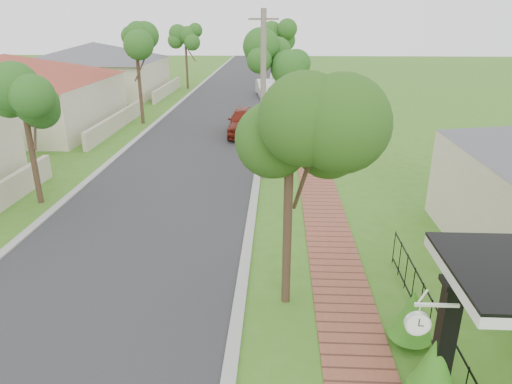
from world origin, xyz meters
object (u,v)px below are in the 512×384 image
(parked_car_white, at_px, (266,88))
(near_tree, at_px, (290,145))
(parked_car_red, at_px, (245,121))
(porch_post, at_px, (443,348))
(utility_pole, at_px, (263,97))
(station_clock, at_px, (419,322))

(parked_car_white, xyz_separation_m, near_tree, (1.39, -31.69, 3.31))
(parked_car_red, distance_m, parked_car_white, 14.47)
(porch_post, xyz_separation_m, parked_car_white, (-4.15, 34.65, -0.41))
(parked_car_white, xyz_separation_m, utility_pole, (0.50, -22.38, 2.83))
(near_tree, bearing_deg, parked_car_red, 97.46)
(near_tree, relative_size, utility_pole, 0.73)
(parked_car_red, bearing_deg, station_clock, -79.40)
(porch_post, distance_m, parked_car_red, 20.82)
(parked_car_red, height_order, station_clock, station_clock)
(station_clock, bearing_deg, parked_car_red, 101.97)
(parked_car_white, height_order, utility_pole, utility_pole)
(porch_post, xyz_separation_m, station_clock, (-0.65, -0.40, 0.83))
(porch_post, distance_m, station_clock, 1.13)
(station_clock, bearing_deg, parked_car_white, 95.71)
(parked_car_red, distance_m, utility_pole, 8.51)
(near_tree, xyz_separation_m, utility_pole, (-0.89, 9.30, -0.48))
(parked_car_white, bearing_deg, utility_pole, -97.67)
(utility_pole, bearing_deg, near_tree, -84.53)
(parked_car_red, relative_size, near_tree, 0.94)
(porch_post, bearing_deg, utility_pole, 106.57)
(porch_post, bearing_deg, near_tree, 132.91)
(parked_car_red, height_order, near_tree, near_tree)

